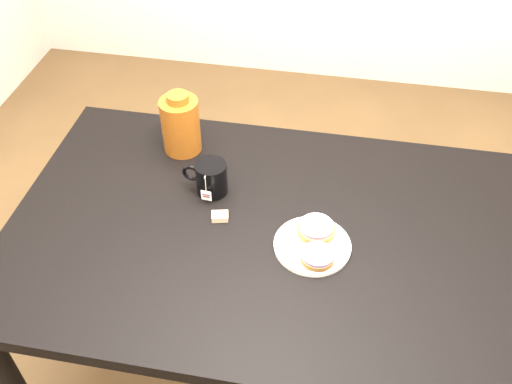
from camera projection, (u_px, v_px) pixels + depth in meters
ground_plane at (263, 370)px, 2.05m from camera, size 4.00×4.00×0.00m
table at (265, 249)px, 1.59m from camera, size 1.40×0.90×0.75m
plate at (312, 245)px, 1.49m from camera, size 0.20×0.20×0.02m
bagel_back at (316, 228)px, 1.51m from camera, size 0.13×0.13×0.03m
bagel_front at (317, 257)px, 1.44m from camera, size 0.12×0.12×0.03m
mug at (211, 178)px, 1.61m from camera, size 0.14×0.10×0.10m
teabag_pouch at (220, 216)px, 1.56m from camera, size 0.05×0.04×0.02m
bagel_package at (181, 124)px, 1.72m from camera, size 0.12×0.12×0.20m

